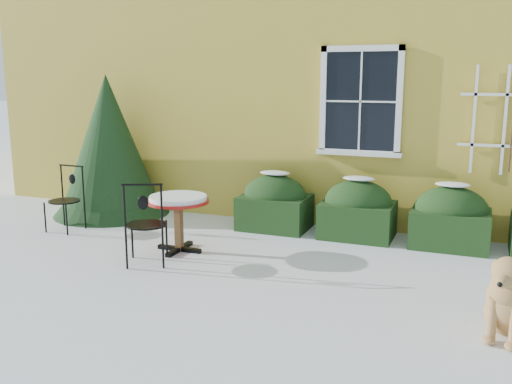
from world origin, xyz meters
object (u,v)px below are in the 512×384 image
at_px(patio_chair_near, 146,223).
at_px(dog, 511,303).
at_px(evergreen_shrub, 110,159).
at_px(bistro_table, 178,205).
at_px(patio_chair_far, 66,198).

distance_m(patio_chair_near, dog, 4.24).
height_order(evergreen_shrub, dog, evergreen_shrub).
bearing_deg(evergreen_shrub, patio_chair_near, -45.98).
distance_m(evergreen_shrub, bistro_table, 2.63).
distance_m(bistro_table, patio_chair_far, 2.18).
bearing_deg(evergreen_shrub, bistro_table, -34.45).
bearing_deg(dog, patio_chair_far, -175.82).
bearing_deg(patio_chair_near, evergreen_shrub, -70.72).
distance_m(bistro_table, dog, 4.28).
xyz_separation_m(evergreen_shrub, patio_chair_near, (2.04, -2.12, -0.42)).
distance_m(bistro_table, patio_chair_near, 0.66).
bearing_deg(evergreen_shrub, dog, -23.29).
relative_size(patio_chair_near, dog, 1.21).
relative_size(bistro_table, patio_chair_far, 0.84).
relative_size(evergreen_shrub, patio_chair_far, 2.39).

